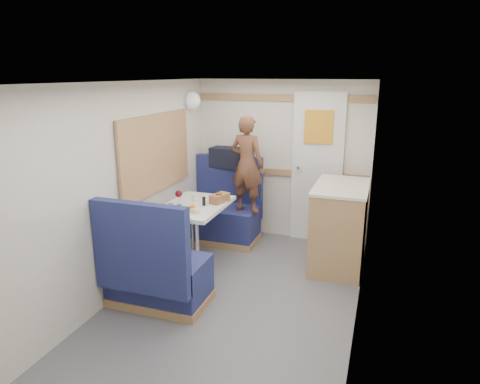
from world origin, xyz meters
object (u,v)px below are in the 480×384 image
(dome_light, at_px, (192,100))
(bread_loaf, at_px, (220,198))
(tray, at_px, (186,213))
(bench_far, at_px, (224,217))
(tumbler_left, at_px, (171,209))
(dinette_table, at_px, (195,218))
(cheese_block, at_px, (195,211))
(duffel_bag, at_px, (231,157))
(person, at_px, (247,164))
(bench_near, at_px, (156,275))
(pepper_grinder, at_px, (204,201))
(galley_counter, at_px, (339,225))
(beer_glass, at_px, (219,198))
(orange_fruit, at_px, (192,208))
(salt_grinder, at_px, (193,198))
(wine_glass, at_px, (179,194))

(dome_light, bearing_deg, bread_loaf, -48.24)
(tray, bearing_deg, bread_loaf, 68.77)
(bench_far, xyz_separation_m, tumbler_left, (-0.10, -1.22, 0.47))
(dinette_table, distance_m, tray, 0.35)
(dinette_table, relative_size, cheese_block, 9.65)
(duffel_bag, bearing_deg, bread_loaf, -70.93)
(dome_light, distance_m, person, 1.03)
(bench_near, bearing_deg, pepper_grinder, 82.85)
(galley_counter, distance_m, person, 1.28)
(galley_counter, distance_m, beer_glass, 1.34)
(bench_far, xyz_separation_m, bread_loaf, (0.23, -0.70, 0.47))
(bench_near, xyz_separation_m, dome_light, (-0.39, 1.71, 1.45))
(orange_fruit, distance_m, tumbler_left, 0.21)
(dome_light, height_order, salt_grinder, dome_light)
(tumbler_left, height_order, pepper_grinder, tumbler_left)
(cheese_block, xyz_separation_m, beer_glass, (0.08, 0.44, 0.02))
(cheese_block, bearing_deg, bread_loaf, 80.33)
(dinette_table, distance_m, person, 0.95)
(bench_far, distance_m, galley_counter, 1.51)
(dinette_table, height_order, bread_loaf, bread_loaf)
(pepper_grinder, relative_size, bread_loaf, 0.42)
(person, distance_m, beer_glass, 0.68)
(person, bearing_deg, galley_counter, -179.55)
(bench_near, height_order, wine_glass, bench_near)
(tray, height_order, wine_glass, wine_glass)
(dome_light, relative_size, orange_fruit, 3.04)
(person, relative_size, bread_loaf, 5.16)
(wine_glass, distance_m, pepper_grinder, 0.27)
(galley_counter, xyz_separation_m, cheese_block, (-1.32, -0.86, 0.29))
(tray, xyz_separation_m, salt_grinder, (-0.09, 0.38, 0.03))
(dinette_table, distance_m, bread_loaf, 0.34)
(person, xyz_separation_m, beer_glass, (-0.12, -0.62, -0.26))
(wine_glass, bearing_deg, pepper_grinder, 20.00)
(galley_counter, distance_m, wine_glass, 1.77)
(bench_near, bearing_deg, bread_loaf, 77.63)
(cheese_block, bearing_deg, tumbler_left, -168.78)
(duffel_bag, distance_m, salt_grinder, 1.07)
(dinette_table, distance_m, bench_far, 0.90)
(bench_far, xyz_separation_m, salt_grinder, (-0.05, -0.78, 0.46))
(person, relative_size, pepper_grinder, 12.32)
(cheese_block, bearing_deg, orange_fruit, 135.31)
(person, relative_size, cheese_block, 12.15)
(galley_counter, xyz_separation_m, bread_loaf, (-1.24, -0.39, 0.30))
(salt_grinder, xyz_separation_m, bread_loaf, (0.27, 0.08, 0.00))
(dome_light, xyz_separation_m, salt_grinder, (0.34, -0.77, -0.99))
(tumbler_left, bearing_deg, cheese_block, 11.22)
(pepper_grinder, bearing_deg, galley_counter, 22.01)
(wine_glass, relative_size, beer_glass, 1.56)
(duffel_bag, xyz_separation_m, tumbler_left, (-0.11, -1.47, -0.25))
(wine_glass, relative_size, tumbler_left, 1.61)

